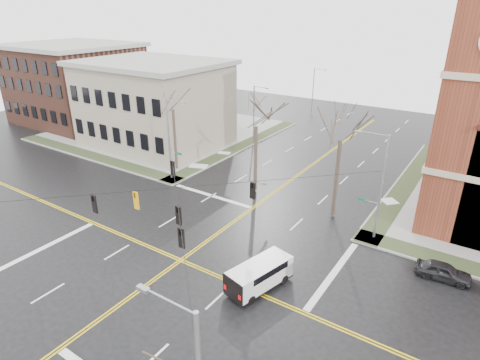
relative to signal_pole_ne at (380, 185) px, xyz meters
The scene contains 16 objects.
ground 16.88m from the signal_pole_ne, 134.55° to the right, with size 120.00×120.00×0.00m, color black.
sidewalks 16.86m from the signal_pole_ne, 134.55° to the right, with size 80.00×80.00×0.17m.
road_markings 16.88m from the signal_pole_ne, 134.55° to the right, with size 100.00×100.00×0.01m.
civic_building_a 34.39m from the signal_pole_ne, 165.69° to the left, with size 18.00×14.00×11.00m, color gray.
civic_building_b 54.36m from the signal_pole_ne, 168.86° to the left, with size 18.00×16.00×12.00m, color brown.
signal_pole_ne is the anchor object (origin of this frame).
signal_pole_nw 22.64m from the signal_pole_ne, behind, with size 2.75×0.22×9.00m.
span_wires 16.19m from the signal_pole_ne, 134.55° to the right, with size 23.02×23.02×0.03m.
traffic_signals 16.63m from the signal_pole_ne, 132.94° to the right, with size 8.21×8.26×1.30m.
streetlight_north_a 27.48m from the signal_pole_ne, 143.10° to the left, with size 2.30×0.20×8.00m.
streetlight_north_b 42.61m from the signal_pole_ne, 121.05° to the left, with size 2.30×0.20×8.00m.
cargo_van 12.23m from the signal_pole_ne, 112.99° to the right, with size 3.09×5.30×1.90m.
parked_car_a 7.82m from the signal_pole_ne, 24.79° to the right, with size 1.51×3.76×1.28m, color black.
tree_nw_far 24.62m from the signal_pole_ne, behind, with size 4.00×4.00×10.74m.
tree_nw_near 13.72m from the signal_pole_ne, 169.07° to the left, with size 4.00×4.00×10.35m.
tree_ne 5.49m from the signal_pole_ne, 156.83° to the left, with size 4.00×4.00×10.98m.
Camera 1 is at (18.24, -19.07, 18.14)m, focal length 30.00 mm.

